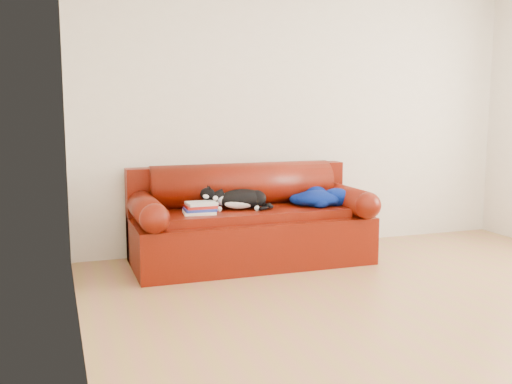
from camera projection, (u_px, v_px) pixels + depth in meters
ground at (412, 306)px, 4.24m from camera, size 4.50×4.50×0.00m
room_shell at (436, 67)px, 4.05m from camera, size 4.52×4.02×2.61m
sofa_base at (251, 237)px, 5.38m from camera, size 2.10×0.90×0.50m
sofa_back at (242, 199)px, 5.56m from camera, size 2.10×1.01×0.88m
book_stack at (200, 208)px, 5.05m from camera, size 0.28×0.23×0.10m
cat at (241, 200)px, 5.26m from camera, size 0.60×0.31×0.22m
blanket at (319, 197)px, 5.48m from camera, size 0.55×0.44×0.17m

